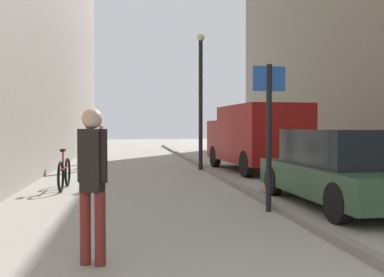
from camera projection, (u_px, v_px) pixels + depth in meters
name	position (u px, v px, depth m)	size (l,w,h in m)	color
ground_plane	(163.00, 175.00, 13.55)	(80.00, 80.00, 0.00)	gray
kerb_strip	(213.00, 172.00, 13.78)	(0.16, 40.00, 0.12)	slate
pedestrian_main_foreground	(88.00, 143.00, 14.83)	(0.33, 0.21, 1.64)	brown
pedestrian_mid_block	(101.00, 140.00, 18.18)	(0.32, 0.21, 1.61)	black
pedestrian_far_crossing	(92.00, 175.00, 4.66)	(0.33, 0.25, 1.70)	maroon
delivery_van	(255.00, 136.00, 14.64)	(2.39, 5.09, 2.20)	maroon
parked_car	(341.00, 168.00, 8.22)	(1.91, 4.23, 1.45)	#335138
street_sign_post	(269.00, 124.00, 7.63)	(0.60, 0.10, 2.60)	black
lamp_post	(201.00, 92.00, 15.08)	(0.28, 0.28, 4.76)	black
bicycle_leaning	(64.00, 173.00, 10.37)	(0.10, 1.77, 0.98)	black
cafe_chair_near_window	(94.00, 153.00, 15.98)	(0.60, 0.60, 0.94)	#B7B2A8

